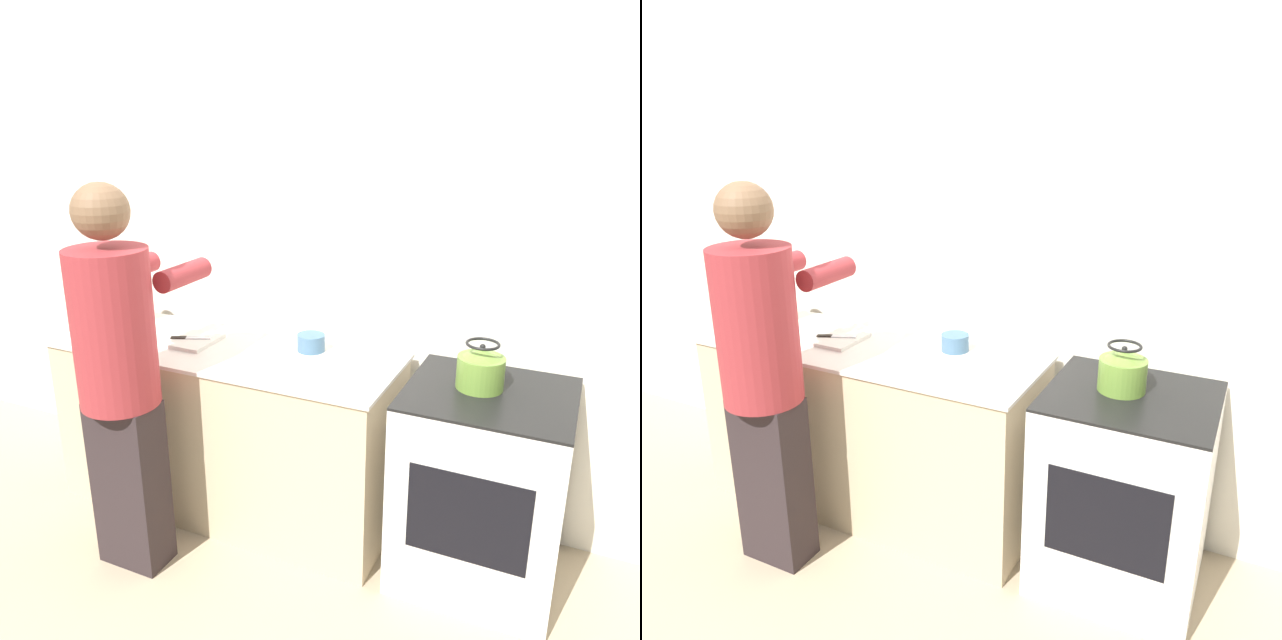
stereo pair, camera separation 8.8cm
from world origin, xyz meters
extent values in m
plane|color=tan|center=(0.00, 0.00, 0.00)|extent=(12.00, 12.00, 0.00)
cube|color=silver|center=(0.00, 0.69, 1.30)|extent=(8.00, 0.05, 2.60)
cube|color=#C6B28E|center=(-0.38, 0.30, 0.43)|extent=(1.71, 0.61, 0.86)
cube|color=silver|center=(-0.38, 0.30, 0.87)|extent=(1.74, 0.63, 0.02)
cube|color=silver|center=(0.90, 0.31, 0.44)|extent=(0.68, 0.62, 0.88)
cube|color=black|center=(0.90, 0.31, 0.88)|extent=(0.68, 0.62, 0.01)
cube|color=black|center=(0.90, 0.00, 0.48)|extent=(0.48, 0.01, 0.39)
cube|color=#2C2325|center=(-0.55, -0.25, 0.40)|extent=(0.30, 0.19, 0.80)
cylinder|color=maroon|center=(-0.55, -0.25, 1.14)|extent=(0.34, 0.34, 0.67)
sphere|color=brown|center=(-0.55, -0.25, 1.62)|extent=(0.23, 0.23, 0.23)
cylinder|color=maroon|center=(-0.69, 0.05, 1.31)|extent=(0.09, 0.30, 0.09)
cylinder|color=maroon|center=(-0.40, 0.05, 1.31)|extent=(0.09, 0.30, 0.09)
cube|color=silver|center=(-0.61, 0.31, 0.89)|extent=(0.30, 0.25, 0.02)
cube|color=silver|center=(-0.55, 0.32, 0.90)|extent=(0.13, 0.08, 0.01)
cube|color=black|center=(-0.64, 0.28, 0.90)|extent=(0.08, 0.06, 0.01)
cylinder|color=olive|center=(0.85, 0.34, 0.96)|extent=(0.20, 0.20, 0.14)
cone|color=olive|center=(0.85, 0.34, 1.04)|extent=(0.16, 0.16, 0.03)
sphere|color=black|center=(0.85, 0.34, 1.07)|extent=(0.02, 0.02, 0.02)
torus|color=black|center=(0.85, 0.34, 1.08)|extent=(0.14, 0.14, 0.01)
cylinder|color=#426684|center=(0.02, 0.45, 0.92)|extent=(0.13, 0.13, 0.08)
cylinder|color=brown|center=(-1.04, 0.20, 0.91)|extent=(0.17, 0.17, 0.05)
cylinder|color=tan|center=(-1.04, 0.44, 0.97)|extent=(0.12, 0.12, 0.18)
cylinder|color=#28231E|center=(-1.04, 0.44, 1.07)|extent=(0.13, 0.13, 0.01)
camera|label=1|loc=(1.23, -2.09, 1.99)|focal=35.00mm
camera|label=2|loc=(1.31, -2.05, 1.99)|focal=35.00mm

